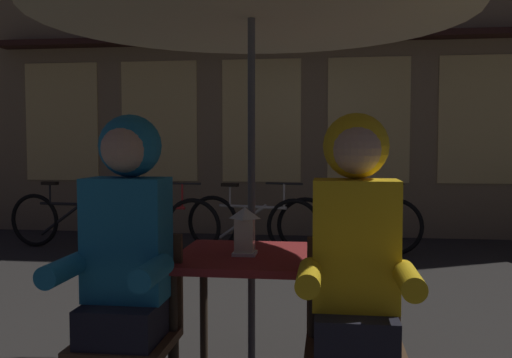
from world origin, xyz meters
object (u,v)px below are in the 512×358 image
at_px(bicycle_second, 150,224).
at_px(person_right_hooded, 356,251).
at_px(person_left_hooded, 125,245).
at_px(bicycle_fourth, 349,225).
at_px(chair_left, 131,324).
at_px(chair_right, 354,334).
at_px(bicycle_nearest, 71,220).
at_px(bicycle_third, 252,224).
at_px(cafe_table, 252,274).
at_px(lantern, 245,230).

bearing_deg(bicycle_second, person_right_hooded, -61.53).
bearing_deg(person_left_hooded, bicycle_fourth, 75.62).
distance_m(bicycle_second, bicycle_fourth, 2.31).
bearing_deg(person_left_hooded, chair_left, 90.00).
height_order(chair_right, bicycle_nearest, chair_right).
bearing_deg(chair_right, bicycle_third, 103.50).
distance_m(bicycle_second, bicycle_third, 1.19).
xyz_separation_m(person_left_hooded, bicycle_second, (-1.20, 3.99, -0.50)).
distance_m(person_left_hooded, bicycle_fourth, 4.42).
distance_m(cafe_table, bicycle_second, 3.95).
distance_m(chair_left, person_right_hooded, 1.03).
distance_m(cafe_table, bicycle_nearest, 4.68).
xyz_separation_m(chair_left, person_left_hooded, (-0.00, -0.06, 0.36)).
relative_size(chair_right, bicycle_second, 0.52).
xyz_separation_m(chair_right, bicycle_fourth, (0.13, 4.20, -0.14)).
bearing_deg(bicycle_nearest, chair_left, -61.29).
height_order(cafe_table, chair_left, chair_left).
bearing_deg(cafe_table, person_right_hooded, -41.57).
xyz_separation_m(bicycle_second, bicycle_third, (1.17, 0.21, 0.00)).
bearing_deg(chair_left, lantern, 36.16).
bearing_deg(chair_right, person_left_hooded, -176.61).
bearing_deg(chair_right, person_right_hooded, -90.00).
bearing_deg(person_right_hooded, chair_left, 176.61).
relative_size(bicycle_third, bicycle_fourth, 0.98).
distance_m(cafe_table, person_right_hooded, 0.67).
xyz_separation_m(cafe_table, person_right_hooded, (0.48, -0.43, 0.21)).
bearing_deg(bicycle_second, bicycle_fourth, 6.63).
distance_m(chair_left, person_left_hooded, 0.36).
bearing_deg(chair_right, cafe_table, 142.45).
height_order(lantern, person_right_hooded, person_right_hooded).
height_order(person_left_hooded, bicycle_nearest, person_left_hooded).
xyz_separation_m(lantern, bicycle_second, (-1.65, 3.60, -0.51)).
bearing_deg(bicycle_second, person_left_hooded, -73.23).
distance_m(cafe_table, chair_left, 0.62).
bearing_deg(chair_left, bicycle_fourth, 75.43).
relative_size(cafe_table, person_left_hooded, 0.53).
height_order(cafe_table, bicycle_second, bicycle_second).
height_order(cafe_table, bicycle_third, bicycle_third).
bearing_deg(person_left_hooded, person_right_hooded, 0.00).
bearing_deg(bicycle_second, bicycle_third, 10.23).
bearing_deg(person_left_hooded, bicycle_nearest, 118.38).
bearing_deg(cafe_table, person_left_hooded, -138.43).
distance_m(person_left_hooded, bicycle_second, 4.19).
xyz_separation_m(cafe_table, person_left_hooded, (-0.48, -0.43, 0.21)).
xyz_separation_m(cafe_table, bicycle_second, (-1.68, 3.56, -0.29)).
bearing_deg(person_left_hooded, chair_right, 3.39).
distance_m(chair_left, bicycle_nearest, 4.73).
bearing_deg(person_right_hooded, bicycle_nearest, 127.54).
bearing_deg(chair_left, person_right_hooded, -3.39).
relative_size(lantern, chair_left, 0.27).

